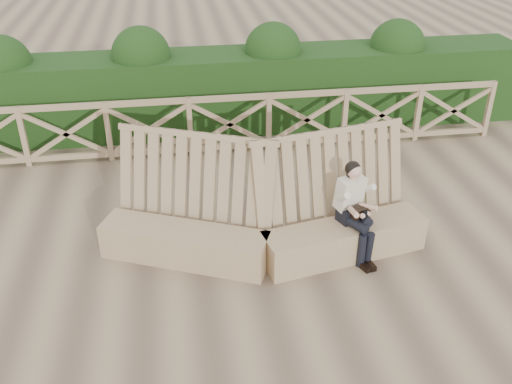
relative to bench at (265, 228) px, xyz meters
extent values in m
plane|color=brown|center=(-0.10, -0.27, -0.41)|extent=(60.00, 60.00, 0.00)
cube|color=#8E6E51|center=(-1.07, 0.04, -0.17)|extent=(2.25, 1.36, 0.48)
cube|color=#8E6E51|center=(-0.96, 0.29, 0.41)|extent=(2.23, 1.31, 1.60)
cube|color=#8E6E51|center=(1.05, -0.19, -0.17)|extent=(2.29, 0.94, 0.48)
cube|color=#8E6E51|center=(1.00, 0.08, 0.41)|extent=(2.28, 0.89, 1.60)
cube|color=black|center=(1.14, -0.08, 0.17)|extent=(0.39, 0.34, 0.20)
cube|color=beige|center=(1.13, -0.04, 0.47)|extent=(0.43, 0.37, 0.47)
sphere|color=tan|center=(1.14, -0.08, 0.81)|extent=(0.24, 0.24, 0.19)
sphere|color=black|center=(1.13, -0.05, 0.83)|extent=(0.27, 0.27, 0.21)
cylinder|color=black|center=(1.14, -0.28, 0.15)|extent=(0.28, 0.43, 0.13)
cylinder|color=black|center=(1.27, -0.21, 0.22)|extent=(0.28, 0.44, 0.15)
cylinder|color=black|center=(1.21, -0.47, -0.17)|extent=(0.14, 0.14, 0.48)
cylinder|color=black|center=(1.31, -0.44, -0.17)|extent=(0.14, 0.14, 0.48)
cube|color=black|center=(1.24, -0.54, -0.37)|extent=(0.16, 0.23, 0.07)
cube|color=black|center=(1.33, -0.53, -0.37)|extent=(0.16, 0.23, 0.07)
cube|color=black|center=(1.22, -0.22, 0.26)|extent=(0.28, 0.23, 0.16)
cube|color=black|center=(1.26, -0.36, 0.31)|extent=(0.09, 0.10, 0.11)
cube|color=#8D7152|center=(-0.10, 3.23, 0.64)|extent=(10.10, 0.07, 0.10)
cube|color=#8D7152|center=(-0.10, 3.23, -0.29)|extent=(10.10, 0.07, 0.10)
cube|color=black|center=(-0.10, 4.43, 0.34)|extent=(12.00, 1.20, 1.50)
camera|label=1|loc=(-1.08, -6.25, 4.20)|focal=40.00mm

